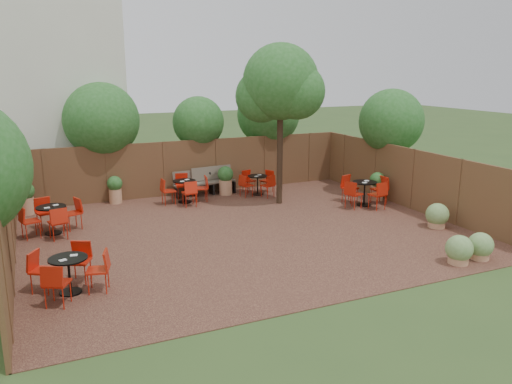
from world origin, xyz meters
name	(u,v)px	position (x,y,z in m)	size (l,w,h in m)	color
ground	(244,232)	(0.00, 0.00, 0.00)	(80.00, 80.00, 0.00)	#354F23
courtyard_paving	(244,231)	(0.00, 0.00, 0.01)	(12.00, 10.00, 0.02)	#331915
fence_back	(192,167)	(0.00, 5.00, 1.00)	(12.00, 0.08, 2.00)	#52311E
fence_left	(9,224)	(-6.00, 0.00, 1.00)	(0.08, 10.00, 2.00)	#52311E
fence_right	(412,179)	(6.00, 0.00, 1.00)	(0.08, 10.00, 2.00)	#52311E
neighbour_building	(49,83)	(-4.50, 8.00, 4.00)	(5.00, 4.00, 8.00)	silver
overhang_foliage	(164,129)	(-1.56, 2.63, 2.72)	(15.82, 10.92, 2.73)	#22591C
courtyard_tree	(280,87)	(2.30, 2.37, 3.95)	(2.69, 2.59, 5.35)	black
park_bench_left	(213,180)	(0.69, 4.63, 0.53)	(1.66, 0.70, 0.99)	brown
park_bench_right	(194,183)	(-0.06, 4.62, 0.49)	(1.49, 0.53, 0.91)	brown
bistro_tables	(203,206)	(-0.73, 1.53, 0.47)	(11.51, 7.73, 0.94)	black
planters	(189,187)	(-0.51, 3.72, 0.57)	(11.86, 3.87, 1.05)	tan
low_shrubs	(456,235)	(4.49, -3.48, 0.35)	(2.24, 3.06, 0.72)	tan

